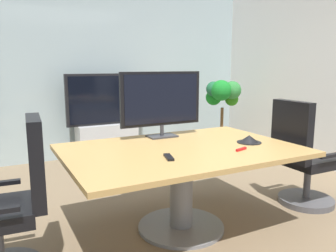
{
  "coord_description": "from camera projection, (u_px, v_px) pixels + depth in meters",
  "views": [
    {
      "loc": [
        -1.47,
        -2.4,
        1.42
      ],
      "look_at": [
        -0.07,
        0.28,
        0.88
      ],
      "focal_mm": 36.14,
      "sensor_mm": 36.0,
      "label": 1
    }
  ],
  "objects": [
    {
      "name": "ground_plane",
      "position": [
        189.0,
        227.0,
        3.02
      ],
      "size": [
        6.74,
        6.74,
        0.0
      ],
      "primitive_type": "plane",
      "color": "#7A664C"
    },
    {
      "name": "wall_display_unit",
      "position": [
        107.0,
        131.0,
        5.15
      ],
      "size": [
        1.2,
        0.36,
        1.31
      ],
      "color": "#B7BABC",
      "rests_on": "ground"
    },
    {
      "name": "remote_control",
      "position": [
        169.0,
        157.0,
        2.55
      ],
      "size": [
        0.09,
        0.18,
        0.02
      ],
      "primitive_type": "cube",
      "rotation": [
        0.0,
        0.0,
        -0.27
      ],
      "color": "black",
      "rests_on": "conference_table"
    },
    {
      "name": "whiteboard_marker",
      "position": [
        241.0,
        149.0,
        2.79
      ],
      "size": [
        0.13,
        0.06,
        0.02
      ],
      "primitive_type": "cube",
      "rotation": [
        0.0,
        0.0,
        0.29
      ],
      "color": "red",
      "rests_on": "conference_table"
    },
    {
      "name": "wall_back_glass_partition",
      "position": [
        95.0,
        67.0,
        5.27
      ],
      "size": [
        5.3,
        0.1,
        2.81
      ],
      "primitive_type": "cube",
      "color": "#9EB2B7",
      "rests_on": "ground"
    },
    {
      "name": "tv_monitor",
      "position": [
        161.0,
        100.0,
        3.27
      ],
      "size": [
        0.84,
        0.18,
        0.64
      ],
      "color": "#333338",
      "rests_on": "conference_table"
    },
    {
      "name": "office_chair_left",
      "position": [
        12.0,
        212.0,
        2.27
      ],
      "size": [
        0.61,
        0.59,
        1.09
      ],
      "rotation": [
        0.0,
        0.0,
        -1.65
      ],
      "color": "#4C4C51",
      "rests_on": "ground"
    },
    {
      "name": "potted_plant",
      "position": [
        222.0,
        104.0,
        5.54
      ],
      "size": [
        0.6,
        0.57,
        1.2
      ],
      "color": "brown",
      "rests_on": "ground"
    },
    {
      "name": "conference_phone",
      "position": [
        249.0,
        139.0,
        3.07
      ],
      "size": [
        0.22,
        0.22,
        0.07
      ],
      "color": "black",
      "rests_on": "conference_table"
    },
    {
      "name": "office_chair_right",
      "position": [
        302.0,
        162.0,
        3.43
      ],
      "size": [
        0.6,
        0.58,
        1.09
      ],
      "rotation": [
        0.0,
        0.0,
        1.55
      ],
      "color": "#4C4C51",
      "rests_on": "ground"
    },
    {
      "name": "conference_table",
      "position": [
        181.0,
        167.0,
        2.91
      ],
      "size": [
        1.95,
        1.32,
        0.73
      ],
      "color": "#B2894C",
      "rests_on": "ground"
    }
  ]
}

